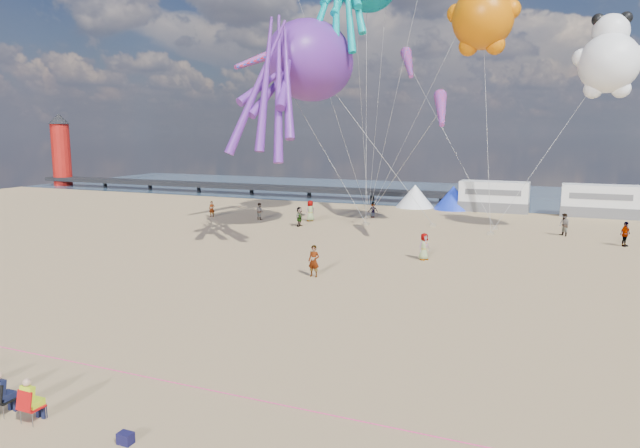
{
  "coord_description": "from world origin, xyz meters",
  "views": [
    {
      "loc": [
        12.07,
        -18.87,
        7.89
      ],
      "look_at": [
        1.53,
        6.0,
        3.5
      ],
      "focal_mm": 32.0,
      "sensor_mm": 36.0,
      "label": 1
    }
  ],
  "objects_px": {
    "kite_teddy_orange": "(483,18)",
    "kite_octopus_purple": "(311,61)",
    "cooler_navy": "(126,438)",
    "windsock_mid": "(408,64)",
    "beachgoer_3": "(625,234)",
    "windsock_left": "(269,55)",
    "beachgoer_7": "(564,225)",
    "kite_panda": "(609,63)",
    "windsock_right": "(441,109)",
    "tent_white": "(415,196)",
    "beachgoer_0": "(424,247)",
    "beachgoer_4": "(300,217)",
    "beachgoer_6": "(310,211)",
    "beachgoer_5": "(212,209)",
    "sandbag_b": "(433,225)",
    "beachgoer_1": "(259,211)",
    "sandbag_d": "(495,228)",
    "motorhome_0": "(494,196)",
    "beachgoer_2": "(373,210)",
    "sandbag_c": "(491,234)",
    "sandbag_e": "(368,217)",
    "lighthouse": "(61,155)",
    "motorhome_1": "(599,201)",
    "tent_blue": "(453,198)",
    "standing_person": "(314,261)",
    "sandbag_a": "(366,224)"
  },
  "relations": [
    {
      "from": "motorhome_1",
      "to": "sandbag_e",
      "type": "xyz_separation_m",
      "value": [
        -19.67,
        -9.07,
        -1.39
      ]
    },
    {
      "from": "beachgoer_3",
      "to": "sandbag_c",
      "type": "xyz_separation_m",
      "value": [
        -9.08,
        0.95,
        -0.77
      ]
    },
    {
      "from": "sandbag_d",
      "to": "windsock_mid",
      "type": "relative_size",
      "value": 0.08
    },
    {
      "from": "sandbag_b",
      "to": "beachgoer_2",
      "type": "bearing_deg",
      "value": 156.78
    },
    {
      "from": "tent_white",
      "to": "kite_teddy_orange",
      "type": "bearing_deg",
      "value": -61.84
    },
    {
      "from": "beachgoer_4",
      "to": "beachgoer_6",
      "type": "xyz_separation_m",
      "value": [
        -0.28,
        2.86,
        0.1
      ]
    },
    {
      "from": "motorhome_1",
      "to": "beachgoer_1",
      "type": "bearing_deg",
      "value": -153.96
    },
    {
      "from": "beachgoer_5",
      "to": "beachgoer_4",
      "type": "bearing_deg",
      "value": -29.32
    },
    {
      "from": "kite_octopus_purple",
      "to": "kite_teddy_orange",
      "type": "height_order",
      "value": "kite_teddy_orange"
    },
    {
      "from": "tent_blue",
      "to": "sandbag_a",
      "type": "relative_size",
      "value": 8.0
    },
    {
      "from": "beachgoer_2",
      "to": "kite_panda",
      "type": "relative_size",
      "value": 0.21
    },
    {
      "from": "beachgoer_3",
      "to": "sandbag_b",
      "type": "bearing_deg",
      "value": 114.8
    },
    {
      "from": "motorhome_1",
      "to": "beachgoer_1",
      "type": "distance_m",
      "value": 31.68
    },
    {
      "from": "beachgoer_7",
      "to": "kite_octopus_purple",
      "type": "height_order",
      "value": "kite_octopus_purple"
    },
    {
      "from": "cooler_navy",
      "to": "beachgoer_7",
      "type": "distance_m",
      "value": 37.65
    },
    {
      "from": "beachgoer_5",
      "to": "motorhome_0",
      "type": "bearing_deg",
      "value": 10.9
    },
    {
      "from": "windsock_left",
      "to": "windsock_right",
      "type": "relative_size",
      "value": 1.57
    },
    {
      "from": "sandbag_e",
      "to": "kite_teddy_orange",
      "type": "distance_m",
      "value": 19.89
    },
    {
      "from": "kite_octopus_purple",
      "to": "sandbag_c",
      "type": "bearing_deg",
      "value": 25.71
    },
    {
      "from": "kite_teddy_orange",
      "to": "sandbag_d",
      "type": "bearing_deg",
      "value": 95.3
    },
    {
      "from": "lighthouse",
      "to": "kite_teddy_orange",
      "type": "bearing_deg",
      "value": -17.3
    },
    {
      "from": "beachgoer_6",
      "to": "beachgoer_7",
      "type": "relative_size",
      "value": 1.06
    },
    {
      "from": "beachgoer_3",
      "to": "windsock_left",
      "type": "xyz_separation_m",
      "value": [
        -26.25,
        -2.65,
        13.0
      ]
    },
    {
      "from": "beachgoer_0",
      "to": "beachgoer_7",
      "type": "bearing_deg",
      "value": 1.2
    },
    {
      "from": "lighthouse",
      "to": "beachgoer_2",
      "type": "xyz_separation_m",
      "value": [
        52.22,
        -12.92,
        -3.76
      ]
    },
    {
      "from": "beachgoer_4",
      "to": "beachgoer_7",
      "type": "bearing_deg",
      "value": -78.42
    },
    {
      "from": "beachgoer_7",
      "to": "kite_panda",
      "type": "height_order",
      "value": "kite_panda"
    },
    {
      "from": "cooler_navy",
      "to": "windsock_mid",
      "type": "distance_m",
      "value": 40.46
    },
    {
      "from": "beachgoer_1",
      "to": "sandbag_d",
      "type": "distance_m",
      "value": 20.48
    },
    {
      "from": "lighthouse",
      "to": "kite_teddy_orange",
      "type": "xyz_separation_m",
      "value": [
        62.23,
        -19.38,
        11.35
      ]
    },
    {
      "from": "kite_octopus_purple",
      "to": "sandbag_b",
      "type": "bearing_deg",
      "value": 47.42
    },
    {
      "from": "beachgoer_5",
      "to": "beachgoer_6",
      "type": "xyz_separation_m",
      "value": [
        9.53,
        1.24,
        0.18
      ]
    },
    {
      "from": "beachgoer_6",
      "to": "windsock_mid",
      "type": "bearing_deg",
      "value": 138.85
    },
    {
      "from": "tent_blue",
      "to": "sandbag_c",
      "type": "xyz_separation_m",
      "value": [
        5.32,
        -13.88,
        -1.09
      ]
    },
    {
      "from": "tent_blue",
      "to": "windsock_right",
      "type": "bearing_deg",
      "value": -83.09
    },
    {
      "from": "windsock_right",
      "to": "sandbag_a",
      "type": "bearing_deg",
      "value": 122.11
    },
    {
      "from": "lighthouse",
      "to": "sandbag_b",
      "type": "bearing_deg",
      "value": -14.92
    },
    {
      "from": "beachgoer_1",
      "to": "beachgoer_3",
      "type": "xyz_separation_m",
      "value": [
        29.36,
        -0.92,
        0.11
      ]
    },
    {
      "from": "motorhome_0",
      "to": "kite_teddy_orange",
      "type": "distance_m",
      "value": 21.03
    },
    {
      "from": "kite_octopus_purple",
      "to": "motorhome_1",
      "type": "bearing_deg",
      "value": 45.45
    },
    {
      "from": "kite_teddy_orange",
      "to": "kite_octopus_purple",
      "type": "bearing_deg",
      "value": -142.12
    },
    {
      "from": "lighthouse",
      "to": "beachgoer_0",
      "type": "distance_m",
      "value": 66.94
    },
    {
      "from": "beachgoer_0",
      "to": "kite_panda",
      "type": "relative_size",
      "value": 0.24
    },
    {
      "from": "motorhome_1",
      "to": "beachgoer_3",
      "type": "relative_size",
      "value": 3.77
    },
    {
      "from": "standing_person",
      "to": "kite_panda",
      "type": "height_order",
      "value": "kite_panda"
    },
    {
      "from": "cooler_navy",
      "to": "sandbag_d",
      "type": "height_order",
      "value": "cooler_navy"
    },
    {
      "from": "sandbag_c",
      "to": "windsock_right",
      "type": "height_order",
      "value": "windsock_right"
    },
    {
      "from": "sandbag_d",
      "to": "windsock_right",
      "type": "height_order",
      "value": "windsock_right"
    },
    {
      "from": "tent_blue",
      "to": "beachgoer_6",
      "type": "height_order",
      "value": "tent_blue"
    },
    {
      "from": "sandbag_e",
      "to": "windsock_left",
      "type": "relative_size",
      "value": 0.07
    }
  ]
}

